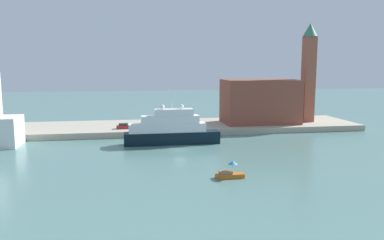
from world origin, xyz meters
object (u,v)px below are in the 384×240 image
parked_car (124,126)px  large_yacht (171,130)px  harbor_building (260,101)px  person_figure (147,127)px  bell_tower (309,69)px  mooring_bollard (183,128)px  small_motorboat (230,173)px

parked_car → large_yacht: bearing=-52.8°
harbor_building → person_figure: harbor_building is taller
large_yacht → bell_tower: size_ratio=0.77×
large_yacht → person_figure: large_yacht is taller
large_yacht → mooring_bollard: (4.52, 10.61, -1.32)m
small_motorboat → bell_tower: bearing=52.4°
harbor_building → person_figure: 34.25m
large_yacht → parked_car: bearing=127.2°
harbor_building → mooring_bollard: harbor_building is taller
mooring_bollard → parked_car: bearing=166.1°
harbor_building → person_figure: (-33.22, -6.19, -5.59)m
small_motorboat → person_figure: person_figure is taller
harbor_building → mooring_bollard: size_ratio=27.09×
large_yacht → person_figure: size_ratio=13.94×
small_motorboat → bell_tower: (36.76, 47.66, 16.30)m
small_motorboat → parked_car: parked_car is taller
harbor_building → parked_car: size_ratio=5.28×
large_yacht → harbor_building: size_ratio=1.05×
parked_car → mooring_bollard: 15.98m
small_motorboat → parked_car: size_ratio=1.17×
large_yacht → mooring_bollard: size_ratio=28.39×
harbor_building → bell_tower: bell_tower is taller
harbor_building → small_motorboat: bearing=-114.7°
harbor_building → bell_tower: size_ratio=0.74×
large_yacht → small_motorboat: (6.53, -28.81, -2.46)m
parked_car → small_motorboat: bearing=-68.0°
small_motorboat → bell_tower: 62.36m
parked_car → person_figure: (6.06, -2.17, 0.12)m
mooring_bollard → harbor_building: bearing=18.3°
large_yacht → harbor_building: 34.10m
large_yacht → mooring_bollard: 11.61m
small_motorboat → mooring_bollard: size_ratio=6.03×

